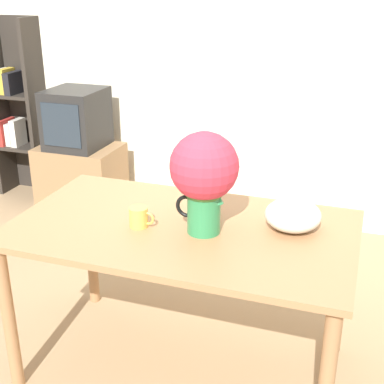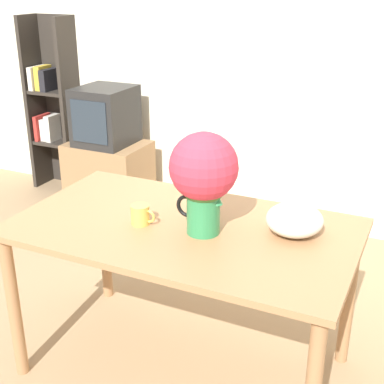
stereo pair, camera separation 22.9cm
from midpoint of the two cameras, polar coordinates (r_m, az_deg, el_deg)
ground_plane at (r=2.84m, az=-7.66°, el=-18.10°), size 12.00×12.00×0.00m
wall_back at (r=4.05m, az=4.08°, el=14.61°), size 8.00×0.05×2.60m
table at (r=2.45m, az=-3.70°, el=-5.73°), size 1.53×0.88×0.78m
flower_vase at (r=2.24m, az=-1.62°, el=1.84°), size 0.29×0.29×0.45m
coffee_mug at (r=2.40m, az=-8.39°, el=-2.73°), size 0.12×0.08×0.09m
white_bowl at (r=2.36m, az=8.01°, el=-2.52°), size 0.25×0.25×0.13m
tv_stand at (r=4.44m, az=-13.15°, el=1.21°), size 0.63×0.46×0.57m
tv_set at (r=4.29m, az=-13.75°, el=7.60°), size 0.40×0.45×0.45m
bookshelf at (r=4.91m, az=-19.39°, el=8.34°), size 0.43×0.26×1.52m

